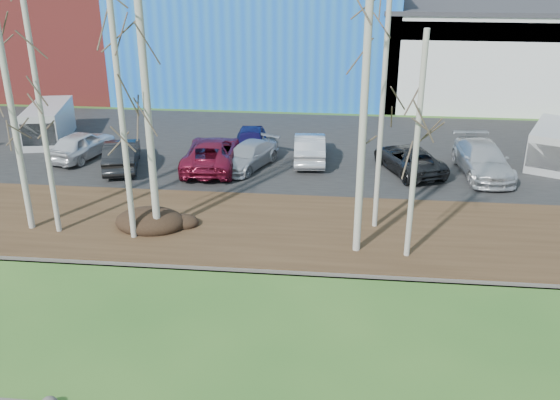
# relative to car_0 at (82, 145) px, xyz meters

# --- Properties ---
(river) EXTENTS (80.00, 8.00, 0.90)m
(river) POSITION_rel_car_0_xyz_m (13.56, -14.88, -0.88)
(river) COLOR black
(river) RESTS_ON ground
(far_bank_rocks) EXTENTS (80.00, 0.80, 0.46)m
(far_bank_rocks) POSITION_rel_car_0_xyz_m (13.56, -10.78, -0.88)
(far_bank_rocks) COLOR #47423D
(far_bank_rocks) RESTS_ON ground
(far_bank) EXTENTS (80.00, 7.00, 0.15)m
(far_bank) POSITION_rel_car_0_xyz_m (13.56, -7.58, -0.81)
(far_bank) COLOR #382616
(far_bank) RESTS_ON ground
(parking_lot) EXTENTS (80.00, 14.00, 0.14)m
(parking_lot) POSITION_rel_car_0_xyz_m (13.56, 2.92, -0.81)
(parking_lot) COLOR black
(parking_lot) RESTS_ON ground
(building_brick) EXTENTS (16.32, 12.24, 7.80)m
(building_brick) POSITION_rel_car_0_xyz_m (-10.44, 16.92, 3.02)
(building_brick) COLOR #9A322E
(building_brick) RESTS_ON ground
(building_blue) EXTENTS (20.40, 12.24, 8.30)m
(building_blue) POSITION_rel_car_0_xyz_m (7.56, 16.92, 3.27)
(building_blue) COLOR blue
(building_blue) RESTS_ON ground
(building_white) EXTENTS (18.36, 12.24, 6.80)m
(building_white) POSITION_rel_car_0_xyz_m (25.56, 16.91, 2.53)
(building_white) COLOR silver
(building_white) RESTS_ON ground
(dirt_mound) EXTENTS (2.93, 2.07, 0.58)m
(dirt_mound) POSITION_rel_car_0_xyz_m (6.18, -8.08, -0.44)
(dirt_mound) COLOR black
(dirt_mound) RESTS_ON far_bank
(birch_0) EXTENTS (0.25, 0.25, 9.06)m
(birch_0) POSITION_rel_car_0_xyz_m (1.29, -8.66, 3.80)
(birch_0) COLOR beige
(birch_0) RESTS_ON far_bank
(birch_1) EXTENTS (0.21, 0.21, 10.13)m
(birch_1) POSITION_rel_car_0_xyz_m (2.54, -8.84, 4.34)
(birch_1) COLOR beige
(birch_1) RESTS_ON far_bank
(birch_2) EXTENTS (0.29, 0.29, 9.46)m
(birch_2) POSITION_rel_car_0_xyz_m (6.63, -8.54, 4.00)
(birch_2) COLOR beige
(birch_2) RESTS_ON far_bank
(birch_3) EXTENTS (0.23, 0.23, 9.84)m
(birch_3) POSITION_rel_car_0_xyz_m (5.79, -9.05, 4.19)
(birch_3) COLOR beige
(birch_3) RESTS_ON far_bank
(birch_4) EXTENTS (0.28, 0.28, 9.50)m
(birch_4) POSITION_rel_car_0_xyz_m (14.71, -9.26, 4.02)
(birch_4) COLOR beige
(birch_4) RESTS_ON far_bank
(birch_5) EXTENTS (0.20, 0.20, 9.95)m
(birch_5) POSITION_rel_car_0_xyz_m (15.50, -7.03, 4.25)
(birch_5) COLOR beige
(birch_5) RESTS_ON far_bank
(birch_6) EXTENTS (0.21, 0.21, 8.42)m
(birch_6) POSITION_rel_car_0_xyz_m (16.62, -9.50, 3.48)
(birch_6) COLOR beige
(birch_6) RESTS_ON far_bank
(car_0) EXTENTS (2.84, 4.66, 1.48)m
(car_0) POSITION_rel_car_0_xyz_m (0.00, 0.00, 0.00)
(car_0) COLOR silver
(car_0) RESTS_ON parking_lot
(car_1) EXTENTS (2.67, 4.80, 1.50)m
(car_1) POSITION_rel_car_0_xyz_m (2.68, -1.31, 0.01)
(car_1) COLOR black
(car_1) RESTS_ON parking_lot
(car_2) EXTENTS (2.86, 5.76, 1.57)m
(car_2) POSITION_rel_car_0_xyz_m (7.32, -0.79, 0.04)
(car_2) COLOR maroon
(car_2) RESTS_ON parking_lot
(car_3) EXTENTS (3.29, 4.72, 1.27)m
(car_3) POSITION_rel_car_0_xyz_m (9.17, -0.54, -0.11)
(car_3) COLOR #A8AAB1
(car_3) RESTS_ON parking_lot
(car_4) EXTENTS (2.10, 4.40, 1.45)m
(car_4) POSITION_rel_car_0_xyz_m (9.01, 1.46, -0.02)
(car_4) COLOR #17114C
(car_4) RESTS_ON parking_lot
(car_5) EXTENTS (1.89, 4.68, 1.51)m
(car_5) POSITION_rel_car_0_xyz_m (12.30, 0.77, 0.01)
(car_5) COLOR silver
(car_5) RESTS_ON parking_lot
(car_6) EXTENTS (3.90, 5.27, 1.33)m
(car_6) POSITION_rel_car_0_xyz_m (17.44, -0.36, -0.08)
(car_6) COLOR black
(car_6) RESTS_ON parking_lot
(car_7) EXTENTS (2.67, 5.56, 1.56)m
(car_7) POSITION_rel_car_0_xyz_m (21.10, -0.35, 0.04)
(car_7) COLOR #BABABC
(car_7) RESTS_ON parking_lot
(van_white) EXTENTS (3.63, 5.02, 2.03)m
(van_white) POSITION_rel_car_0_xyz_m (24.98, 1.56, 0.27)
(van_white) COLOR silver
(van_white) RESTS_ON parking_lot
(van_grey) EXTENTS (2.87, 5.03, 2.07)m
(van_grey) POSITION_rel_car_0_xyz_m (-3.09, 2.66, 0.29)
(van_grey) COLOR silver
(van_grey) RESTS_ON parking_lot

